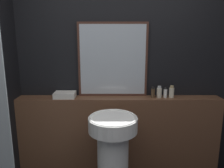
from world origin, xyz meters
The scene contains 9 objects.
wall_back centered at (0.00, 1.58, 1.25)m, with size 8.00×0.06×2.50m.
vanity_counter centered at (0.00, 1.45, 0.50)m, with size 2.29×0.20×1.00m.
pedestal_sink centered at (-0.07, 0.98, 0.55)m, with size 0.46×0.46×0.95m.
mirror centered at (-0.07, 1.53, 1.41)m, with size 0.78×0.03×0.83m.
towel_stack centered at (-0.61, 1.45, 1.03)m, with size 0.23×0.17×0.06m.
shampoo_bottle centered at (0.38, 1.45, 1.05)m, with size 0.04×0.04×0.12m.
conditioner_bottle centered at (0.45, 1.45, 1.06)m, with size 0.06×0.06×0.13m.
lotion_bottle centered at (0.52, 1.45, 1.05)m, with size 0.04×0.04×0.12m.
body_wash_bottle centered at (0.59, 1.45, 1.06)m, with size 0.06×0.06×0.14m.
Camera 1 is at (-0.08, -0.92, 1.67)m, focal length 35.00 mm.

